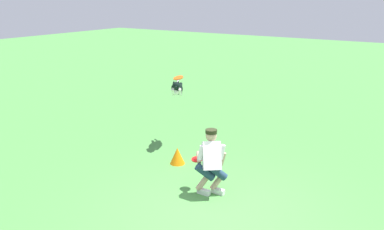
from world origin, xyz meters
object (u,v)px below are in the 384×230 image
at_px(person, 211,161).
at_px(dog, 177,89).
at_px(frisbee_flying, 178,78).
at_px(frisbee_held, 197,159).
at_px(training_cone, 177,156).

bearing_deg(person, dog, 9.50).
bearing_deg(dog, person, 15.54).
bearing_deg(frisbee_flying, dog, -46.06).
distance_m(dog, frisbee_flying, 0.41).
relative_size(dog, frisbee_held, 4.08).
relative_size(dog, training_cone, 2.39).
height_order(person, frisbee_flying, frisbee_flying).
distance_m(frisbee_flying, training_cone, 1.93).
distance_m(person, frisbee_flying, 2.90).
distance_m(dog, frisbee_held, 2.74).
bearing_deg(dog, training_cone, 2.76).
distance_m(person, training_cone, 1.74).
bearing_deg(frisbee_held, dog, -46.18).
bearing_deg(person, frisbee_flying, 9.86).
bearing_deg(frisbee_flying, frisbee_held, 133.81).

